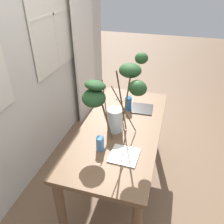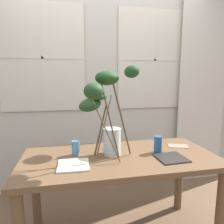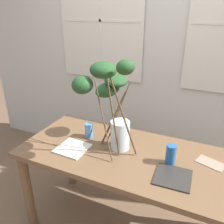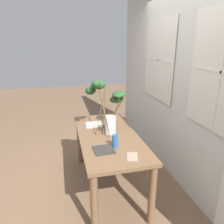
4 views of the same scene
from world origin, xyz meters
TOP-DOWN VIEW (x-y plane):
  - ground at (0.00, 0.00)m, footprint 14.00×14.00m
  - back_wall_with_windows at (-0.00, 1.03)m, footprint 4.67×0.14m
  - dining_table at (0.00, 0.00)m, footprint 1.56×0.73m
  - vase_with_branches at (-0.13, 0.03)m, footprint 0.48×0.59m
  - drinking_glass_blue_left at (-0.35, 0.09)m, footprint 0.07×0.07m
  - drinking_glass_blue_right at (0.33, 0.01)m, footprint 0.07×0.07m
  - plate_square_left at (-0.38, -0.12)m, footprint 0.23×0.23m
  - plate_square_right at (0.38, -0.13)m, footprint 0.23×0.23m
  - napkin_folded at (0.58, 0.12)m, footprint 0.21×0.16m

SIDE VIEW (x-z plane):
  - ground at x=0.00m, z-range 0.00..0.00m
  - dining_table at x=0.00m, z-range 0.26..1.03m
  - napkin_folded at x=0.58m, z-range 0.77..0.77m
  - plate_square_right at x=0.38m, z-range 0.77..0.78m
  - plate_square_left at x=-0.38m, z-range 0.77..0.78m
  - drinking_glass_blue_left at x=-0.35m, z-range 0.77..0.89m
  - drinking_glass_blue_right at x=0.33m, z-range 0.77..0.91m
  - vase_with_branches at x=-0.13m, z-range 0.79..1.51m
  - back_wall_with_windows at x=0.00m, z-range 0.01..2.74m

